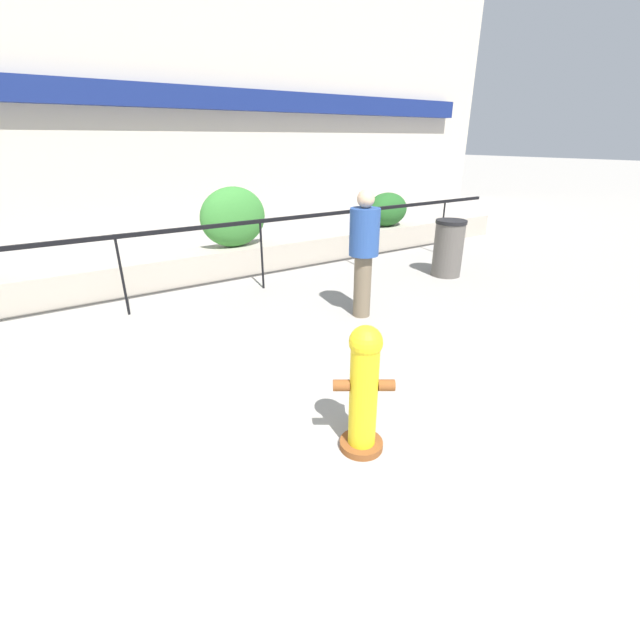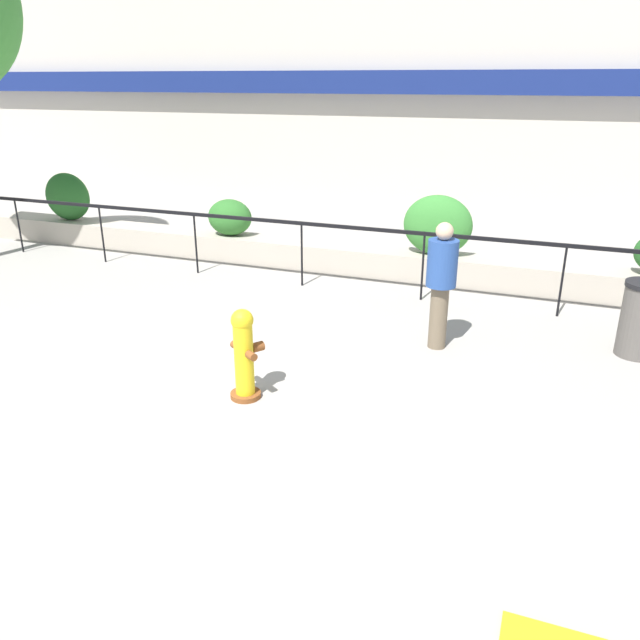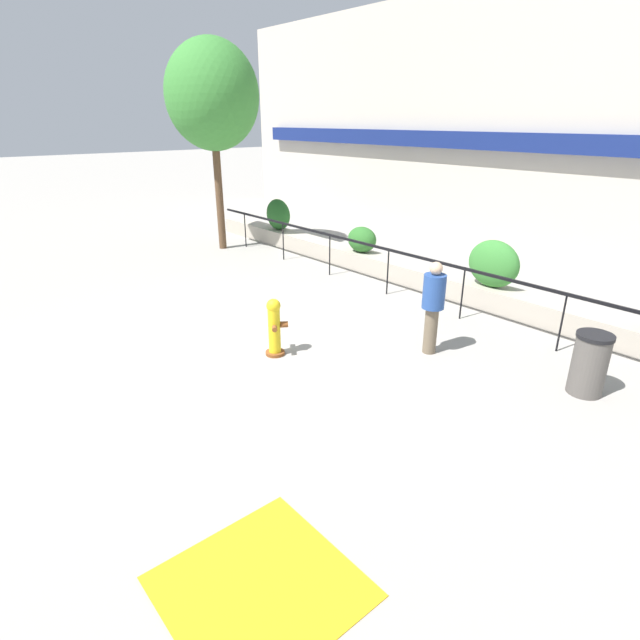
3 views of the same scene
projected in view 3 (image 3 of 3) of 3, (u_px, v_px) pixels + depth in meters
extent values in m
plane|color=#9E9991|center=(210.00, 349.00, 9.42)|extent=(120.00, 120.00, 0.00)
cube|color=beige|center=(553.00, 120.00, 15.12)|extent=(30.00, 1.00, 8.00)
cube|color=navy|center=(538.00, 143.00, 14.95)|extent=(27.00, 0.36, 0.56)
cube|color=#ADA393|center=(416.00, 276.00, 12.92)|extent=(18.00, 0.70, 0.50)
cube|color=black|center=(389.00, 250.00, 11.94)|extent=(15.00, 0.05, 0.06)
cylinder|color=black|center=(245.00, 230.00, 16.69)|extent=(0.04, 0.04, 1.15)
cylinder|color=black|center=(283.00, 241.00, 15.17)|extent=(0.04, 0.04, 1.15)
cylinder|color=black|center=(330.00, 255.00, 13.66)|extent=(0.04, 0.04, 1.15)
cylinder|color=black|center=(388.00, 272.00, 12.14)|extent=(0.04, 0.04, 1.15)
cylinder|color=black|center=(462.00, 293.00, 10.63)|extent=(0.04, 0.04, 1.15)
cylinder|color=black|center=(562.00, 323.00, 9.11)|extent=(0.04, 0.04, 1.15)
ellipsoid|color=#235B23|center=(278.00, 215.00, 16.91)|extent=(1.12, 0.57, 1.03)
ellipsoid|color=#2D6B28|center=(362.00, 239.00, 14.12)|extent=(0.91, 0.69, 0.72)
ellipsoid|color=#387F33|center=(494.00, 264.00, 11.12)|extent=(1.22, 0.61, 1.06)
cylinder|color=brown|center=(275.00, 353.00, 9.19)|extent=(0.49, 0.49, 0.06)
cylinder|color=gold|center=(274.00, 330.00, 9.02)|extent=(0.30, 0.30, 0.85)
sphere|color=gold|center=(273.00, 306.00, 8.84)|extent=(0.25, 0.25, 0.25)
cylinder|color=brown|center=(284.00, 324.00, 9.00)|extent=(0.17, 0.18, 0.11)
cylinder|color=brown|center=(275.00, 329.00, 8.82)|extent=(0.15, 0.14, 0.09)
cylinder|color=brown|center=(274.00, 321.00, 9.14)|extent=(0.15, 0.14, 0.09)
cylinder|color=brown|center=(219.00, 197.00, 16.11)|extent=(0.24, 0.24, 3.39)
ellipsoid|color=#387F33|center=(212.00, 95.00, 14.99)|extent=(3.05, 2.74, 3.20)
cylinder|color=brown|center=(431.00, 330.00, 9.12)|extent=(0.33, 0.33, 0.88)
cylinder|color=#26478C|center=(434.00, 291.00, 8.84)|extent=(0.54, 0.54, 0.62)
sphere|color=#D6AD89|center=(436.00, 268.00, 8.68)|extent=(0.23, 0.23, 0.23)
cube|color=gold|center=(260.00, 587.00, 4.62)|extent=(1.67, 1.67, 0.01)
cylinder|color=#56514C|center=(589.00, 366.00, 7.74)|extent=(0.52, 0.52, 0.95)
cylinder|color=black|center=(596.00, 336.00, 7.55)|extent=(0.55, 0.55, 0.06)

